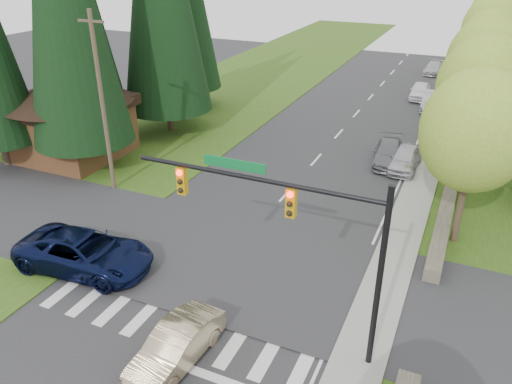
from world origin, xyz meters
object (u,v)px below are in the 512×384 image
Objects in this scene: parked_car_a at (405,159)px; parked_car_b at (389,153)px; sedan_champagne at (176,346)px; parked_car_d at (420,91)px; suv_navy at (85,252)px; parked_car_e at (434,68)px; parked_car_c at (432,101)px.

parked_car_a is 0.91× the size of parked_car_b.
sedan_champagne is 0.99× the size of parked_car_d.
parked_car_a reaches higher than sedan_champagne.
suv_navy reaches higher than parked_car_e.
suv_navy reaches higher than parked_car_b.
parked_car_d is at bearing 82.94° from parked_car_b.
parked_car_c reaches higher than parked_car_a.
suv_navy is at bearing -122.31° from parked_car_a.
parked_car_c is 3.41m from parked_car_d.
parked_car_e is (-1.40, 27.79, -0.10)m from parked_car_a.
parked_car_a is at bearing -93.09° from parked_car_c.
suv_navy is 20.11m from parked_car_a.
parked_car_d reaches higher than parked_car_e.
sedan_champagne is 0.91× the size of parked_car_c.
sedan_champagne is at bearing -107.02° from parked_car_b.
parked_car_b is at bearing -87.87° from parked_car_e.
parked_car_c is (11.04, 30.78, -0.08)m from suv_navy.
parked_car_a reaches higher than parked_car_b.
parked_car_b is 16.47m from parked_car_d.
parked_car_c is (1.15, 13.36, 0.09)m from parked_car_b.
parked_car_c is (0.00, 13.97, 0.04)m from parked_car_a.
parked_car_a is 1.00× the size of parked_car_d.
parked_car_c is 1.09× the size of parked_car_d.
parked_car_d is at bearing 89.55° from sedan_champagne.
parked_car_a reaches higher than parked_car_e.
parked_car_c is 1.08× the size of parked_car_e.
suv_navy is 32.70m from parked_car_c.
parked_car_c is at bearing 77.15° from parked_car_b.
parked_car_e is at bearing -17.26° from suv_navy.
suv_navy is 1.31× the size of parked_car_b.
parked_car_e is at bearing 90.60° from sedan_champagne.
sedan_champagne is 0.69× the size of suv_navy.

